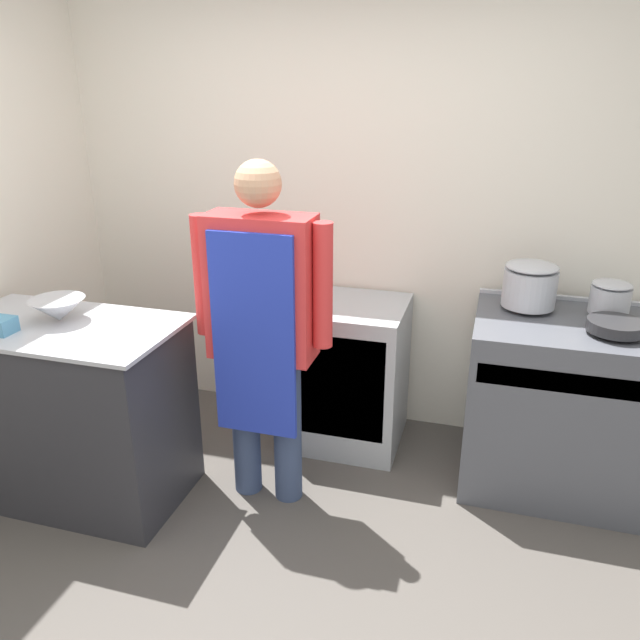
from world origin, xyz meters
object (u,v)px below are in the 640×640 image
fridge_unit (344,373)px  person_cook (262,318)px  sauce_pot (610,297)px  stock_pot (530,284)px  saute_pan (616,326)px  stove (558,403)px  plastic_tub (2,326)px  mixing_bowl (58,310)px

fridge_unit → person_cook: (-0.24, -0.64, 0.55)m
sauce_pot → person_cook: bearing=-157.2°
person_cook → sauce_pot: bearing=22.8°
stock_pot → saute_pan: (0.38, -0.25, -0.09)m
stove → plastic_tub: bearing=-159.4°
plastic_tub → stock_pot: stock_pot is taller
stove → fridge_unit: size_ratio=1.09×
mixing_bowl → saute_pan: (2.55, 0.61, -0.03)m
stove → mixing_bowl: mixing_bowl is taller
fridge_unit → stock_pot: size_ratio=3.17×
fridge_unit → saute_pan: 1.46m
person_cook → sauce_pot: 1.72m
stock_pot → sauce_pot: size_ratio=1.39×
stock_pot → saute_pan: 0.47m
fridge_unit → plastic_tub: plastic_tub is taller
saute_pan → mixing_bowl: bearing=-166.4°
fridge_unit → stock_pot: (0.96, 0.03, 0.62)m
fridge_unit → mixing_bowl: size_ratio=3.25×
stove → fridge_unit: 1.17m
stove → stock_pot: 0.64m
stove → mixing_bowl: (-2.37, -0.74, 0.53)m
stove → saute_pan: 0.54m
plastic_tub → stock_pot: bearing=24.9°
plastic_tub → saute_pan: plastic_tub is taller
mixing_bowl → stove: bearing=17.4°
mixing_bowl → person_cook: bearing=11.8°
person_cook → plastic_tub: person_cook is taller
mixing_bowl → stock_pot: 2.33m
saute_pan → plastic_tub: bearing=-163.1°
stove → stock_pot: (-0.20, 0.13, 0.59)m
stove → stock_pot: size_ratio=3.46×
person_cook → stock_pot: 1.38m
plastic_tub → stock_pot: size_ratio=0.40×
mixing_bowl → plastic_tub: size_ratio=2.46×
stock_pot → person_cook: bearing=-151.0°
stove → mixing_bowl: bearing=-162.6°
person_cook → mixing_bowl: 0.98m
fridge_unit → saute_pan: saute_pan is taller
mixing_bowl → stock_pot: size_ratio=0.98×
fridge_unit → person_cook: bearing=-110.9°
fridge_unit → sauce_pot: (1.34, 0.03, 0.59)m
stove → sauce_pot: sauce_pot is taller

